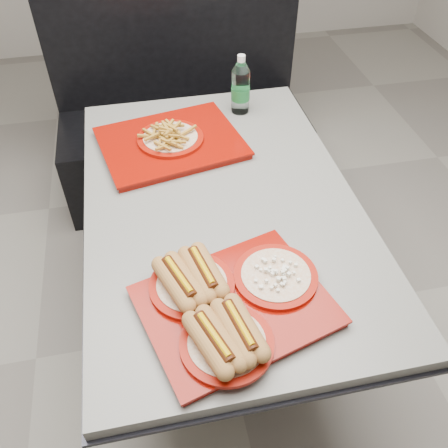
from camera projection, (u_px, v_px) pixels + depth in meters
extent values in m
plane|color=gray|center=(222.00, 326.00, 2.11)|extent=(6.00, 6.00, 0.00)
cylinder|color=black|center=(222.00, 323.00, 2.09)|extent=(0.52, 0.52, 0.05)
cylinder|color=black|center=(221.00, 271.00, 1.85)|extent=(0.11, 0.11, 0.66)
cube|color=black|center=(221.00, 209.00, 1.62)|extent=(0.92, 1.42, 0.01)
cube|color=slate|center=(221.00, 204.00, 1.60)|extent=(0.90, 1.40, 0.04)
cube|color=black|center=(186.00, 153.00, 2.67)|extent=(1.30, 0.55, 0.45)
cube|color=black|center=(173.00, 34.00, 2.44)|extent=(1.30, 0.10, 1.10)
cube|color=#7E0B03|center=(235.00, 307.00, 1.26)|extent=(0.55, 0.48, 0.02)
cube|color=#7E0B03|center=(235.00, 304.00, 1.25)|extent=(0.56, 0.49, 0.01)
cylinder|color=#8E0F04|center=(227.00, 343.00, 1.16)|extent=(0.23, 0.23, 0.01)
cylinder|color=silver|center=(227.00, 342.00, 1.15)|extent=(0.19, 0.19, 0.01)
cylinder|color=#8E0F04|center=(192.00, 285.00, 1.29)|extent=(0.23, 0.23, 0.01)
cylinder|color=silver|center=(192.00, 284.00, 1.28)|extent=(0.19, 0.19, 0.01)
cylinder|color=#8E0F04|center=(276.00, 276.00, 1.31)|extent=(0.23, 0.23, 0.01)
cylinder|color=silver|center=(276.00, 274.00, 1.30)|extent=(0.19, 0.19, 0.01)
cube|color=#7E0B03|center=(171.00, 144.00, 1.80)|extent=(0.57, 0.48, 0.02)
cube|color=#7E0B03|center=(171.00, 141.00, 1.79)|extent=(0.58, 0.50, 0.01)
cylinder|color=#8E0F04|center=(170.00, 139.00, 1.79)|extent=(0.25, 0.25, 0.01)
cylinder|color=silver|center=(170.00, 137.00, 1.78)|extent=(0.21, 0.21, 0.01)
cylinder|color=silver|center=(240.00, 92.00, 1.93)|extent=(0.07, 0.07, 0.18)
cylinder|color=#1A682E|center=(240.00, 94.00, 1.94)|extent=(0.08, 0.08, 0.05)
cone|color=silver|center=(241.00, 66.00, 1.86)|extent=(0.07, 0.07, 0.04)
cylinder|color=silver|center=(241.00, 58.00, 1.83)|extent=(0.03, 0.03, 0.02)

